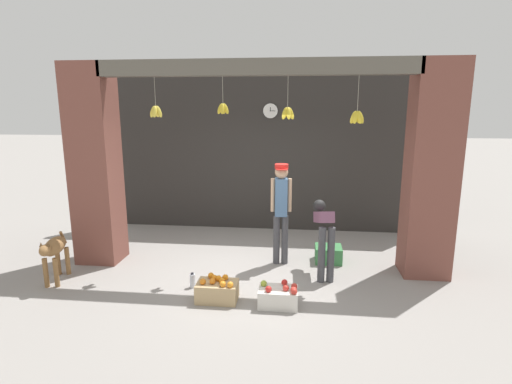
% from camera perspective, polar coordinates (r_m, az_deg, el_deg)
% --- Properties ---
extents(ground_plane, '(60.00, 60.00, 0.00)m').
position_cam_1_polar(ground_plane, '(6.54, -0.35, -11.49)').
color(ground_plane, gray).
extents(shop_back_wall, '(6.68, 0.12, 3.30)m').
position_cam_1_polar(shop_back_wall, '(8.50, 1.55, 5.57)').
color(shop_back_wall, '#2D2B28').
rests_on(shop_back_wall, ground_plane).
extents(shop_pillar_left, '(0.70, 0.60, 3.30)m').
position_cam_1_polar(shop_pillar_left, '(7.17, -21.99, 3.48)').
color(shop_pillar_left, brown).
rests_on(shop_pillar_left, ground_plane).
extents(shop_pillar_right, '(0.70, 0.60, 3.30)m').
position_cam_1_polar(shop_pillar_right, '(6.63, 23.73, 2.71)').
color(shop_pillar_right, brown).
rests_on(shop_pillar_right, ground_plane).
extents(storefront_awning, '(4.78, 0.29, 0.95)m').
position_cam_1_polar(storefront_awning, '(6.13, -0.10, 17.03)').
color(storefront_awning, '#5B564C').
extents(dog, '(0.36, 0.88, 0.73)m').
position_cam_1_polar(dog, '(6.78, -26.87, -7.39)').
color(dog, olive).
rests_on(dog, ground_plane).
extents(shopkeeper, '(0.34, 0.28, 1.71)m').
position_cam_1_polar(shopkeeper, '(6.61, 3.60, -1.94)').
color(shopkeeper, '#424247').
rests_on(shopkeeper, ground_plane).
extents(worker_stooping, '(0.32, 0.86, 1.12)m').
position_cam_1_polar(worker_stooping, '(6.29, 9.67, -5.31)').
color(worker_stooping, '#424247').
rests_on(worker_stooping, ground_plane).
extents(fruit_crate_oranges, '(0.56, 0.37, 0.34)m').
position_cam_1_polar(fruit_crate_oranges, '(5.67, -5.55, -13.80)').
color(fruit_crate_oranges, tan).
rests_on(fruit_crate_oranges, ground_plane).
extents(fruit_crate_apples, '(0.52, 0.35, 0.32)m').
position_cam_1_polar(fruit_crate_apples, '(5.51, 3.25, -14.65)').
color(fruit_crate_apples, silver).
rests_on(fruit_crate_apples, ground_plane).
extents(produce_box_green, '(0.45, 0.40, 0.27)m').
position_cam_1_polar(produce_box_green, '(7.05, 10.29, -8.71)').
color(produce_box_green, '#387A42').
rests_on(produce_box_green, ground_plane).
extents(water_bottle, '(0.08, 0.08, 0.23)m').
position_cam_1_polar(water_bottle, '(6.09, -9.06, -12.39)').
color(water_bottle, silver).
rests_on(water_bottle, ground_plane).
extents(wall_clock, '(0.32, 0.03, 0.32)m').
position_cam_1_polar(wall_clock, '(8.37, 2.07, 11.51)').
color(wall_clock, black).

